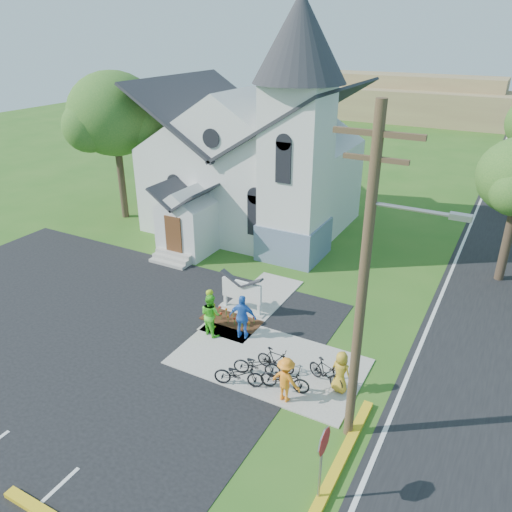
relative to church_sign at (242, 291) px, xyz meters
The scene contains 20 objects.
ground 3.57m from the church_sign, 69.44° to the right, with size 120.00×120.00×0.00m, color #2C5F1B.
parking_lot 7.86m from the church_sign, 138.12° to the right, with size 20.00×16.00×0.02m, color black.
sidewalk 3.95m from the church_sign, 45.00° to the right, with size 7.00×4.00×0.05m, color gray.
church 11.06m from the church_sign, 114.73° to the left, with size 12.35×12.00×13.00m.
church_sign is the anchor object (origin of this frame).
flower_bed 1.34m from the church_sign, 90.00° to the right, with size 2.60×1.10×0.07m, color #3C2010.
utility_pole 9.18m from the church_sign, 35.60° to the right, with size 3.45×0.28×10.00m.
stop_sign 9.97m from the church_sign, 48.12° to the right, with size 0.11×0.76×2.48m.
tree_lot_corner 15.53m from the church_sign, 152.02° to the left, with size 5.60×5.60×9.15m.
distant_hills 53.34m from the church_sign, 85.10° to the left, with size 61.00×10.00×5.60m.
cyclist_0 1.76m from the church_sign, 106.51° to the right, with size 0.63×0.41×1.73m, color #99C116.
bike_0 5.05m from the church_sign, 61.21° to the right, with size 0.62×1.77×0.93m, color black.
cyclist_1 2.18m from the church_sign, 95.24° to the right, with size 0.88×0.68×1.80m, color #4EDF29.
bike_1 4.44m from the church_sign, 43.96° to the right, with size 0.43×1.51×0.91m, color black.
cyclist_2 2.07m from the church_sign, 58.98° to the right, with size 1.10×0.46×1.88m, color blue.
bike_2 4.54m from the church_sign, 53.21° to the right, with size 0.60×1.72×0.90m, color black.
cyclist_3 5.99m from the church_sign, 45.99° to the right, with size 1.06×0.61×1.64m, color orange.
bike_3 5.83m from the church_sign, 29.85° to the right, with size 0.45×1.58×0.95m, color black.
cyclist_4 6.35m from the church_sign, 28.10° to the right, with size 0.76×0.49×1.55m, color gold.
bike_4 5.53m from the church_sign, 44.53° to the right, with size 0.61×1.74×0.92m, color black.
Camera 1 is at (8.39, -13.18, 11.49)m, focal length 35.00 mm.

